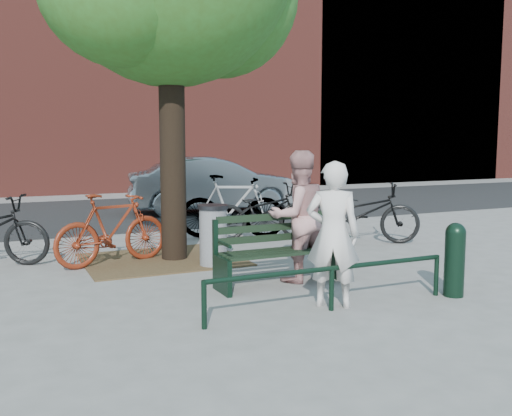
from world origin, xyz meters
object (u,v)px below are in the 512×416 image
park_bench (279,249)px  bollard (455,257)px  person_left (333,234)px  person_right (298,216)px  bicycle_c (263,211)px  parked_car (215,185)px  litter_bin (213,235)px

park_bench → bollard: park_bench is taller
bollard → person_left: bearing=170.5°
person_left → person_right: person_right is taller
park_bench → person_right: bearing=12.7°
bicycle_c → parked_car: parked_car is taller
person_left → bollard: person_left is taller
person_left → litter_bin: (-0.51, 2.53, -0.36)m
person_right → litter_bin: size_ratio=1.89×
park_bench → bicycle_c: bearing=68.3°
park_bench → person_left: 1.19m
person_left → person_right: 1.22m
bicycle_c → parked_car: size_ratio=0.46×
parked_car → litter_bin: bearing=169.2°
person_right → bollard: person_right is taller
bicycle_c → park_bench: bearing=166.6°
person_left → parked_car: bearing=-67.7°
bollard → bicycle_c: size_ratio=0.44×
park_bench → litter_bin: 1.46m
person_right → bollard: bearing=131.8°
person_left → person_right: size_ratio=0.95×
bollard → litter_bin: 3.48m
litter_bin → parked_car: bearing=69.2°
person_right → bollard: 2.04m
park_bench → person_right: (0.31, 0.07, 0.40)m
person_right → litter_bin: bearing=-62.8°
person_right → litter_bin: person_right is taller
park_bench → person_right: person_right is taller
litter_bin → parked_car: size_ratio=0.21×
bicycle_c → parked_car: (0.57, 4.11, 0.19)m
park_bench → person_left: person_left is taller
litter_bin → bicycle_c: 2.47m
person_right → bicycle_c: bearing=-108.2°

